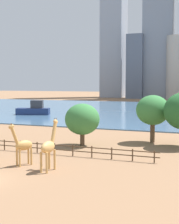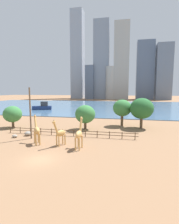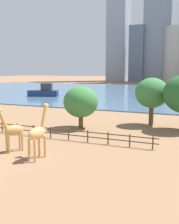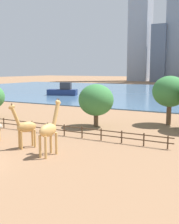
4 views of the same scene
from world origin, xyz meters
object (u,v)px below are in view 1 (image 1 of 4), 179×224
(giraffe_young, at_px, (49,147))
(boat_sailboat, at_px, (34,110))
(giraffe_tall, at_px, (23,145))
(tree_right_tall, at_px, (82,119))
(tree_left_small, at_px, (153,110))

(giraffe_young, relative_size, boat_sailboat, 0.56)
(giraffe_tall, xyz_separation_m, tree_right_tall, (1.25, 12.31, 1.43))
(giraffe_tall, height_order, giraffe_young, giraffe_young)
(tree_right_tall, bearing_deg, giraffe_tall, -95.82)
(giraffe_tall, bearing_deg, tree_left_small, 178.70)
(giraffe_tall, bearing_deg, giraffe_young, 102.77)
(tree_right_tall, xyz_separation_m, tree_left_small, (8.11, 5.80, 0.99))
(tree_right_tall, bearing_deg, boat_sailboat, 129.11)
(giraffe_young, xyz_separation_m, tree_left_small, (5.99, 18.91, 2.18))
(giraffe_young, distance_m, boat_sailboat, 55.94)
(tree_right_tall, relative_size, tree_left_small, 0.84)
(tree_left_small, bearing_deg, giraffe_young, -107.59)
(giraffe_tall, relative_size, tree_right_tall, 0.80)
(giraffe_young, height_order, tree_right_tall, tree_right_tall)
(giraffe_tall, height_order, tree_right_tall, tree_right_tall)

